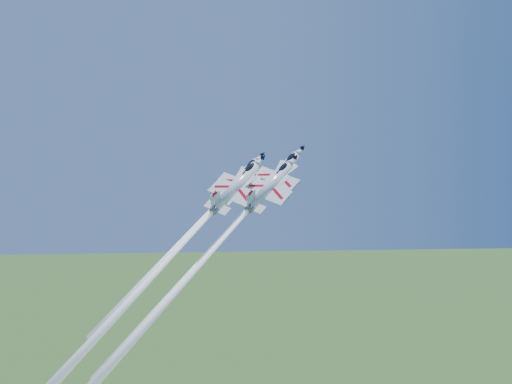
{
  "coord_description": "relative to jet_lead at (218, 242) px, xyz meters",
  "views": [
    {
      "loc": [
        -5.94,
        -108.62,
        98.6
      ],
      "look_at": [
        0.0,
        0.0,
        84.12
      ],
      "focal_mm": 40.0,
      "sensor_mm": 36.0,
      "label": 1
    }
  ],
  "objects": [
    {
      "name": "jet_left",
      "position": [
        -5.17,
        2.38,
        1.63
      ],
      "size": [
        26.95,
        27.51,
        34.07
      ],
      "rotation": [
        0.67,
        0.23,
        -0.73
      ],
      "color": "white"
    },
    {
      "name": "jet_slot",
      "position": [
        -8.92,
        -8.45,
        -1.53
      ],
      "size": [
        32.15,
        33.4,
        41.57
      ],
      "rotation": [
        0.67,
        0.23,
        -0.73
      ],
      "color": "white"
    },
    {
      "name": "jet_right",
      "position": [
        -3.14,
        -9.9,
        -1.77
      ],
      "size": [
        32.55,
        33.97,
        42.34
      ],
      "rotation": [
        0.67,
        0.23,
        -0.73
      ],
      "color": "white"
    },
    {
      "name": "jet_lead",
      "position": [
        0.0,
        0.0,
        0.0
      ],
      "size": [
        32.03,
        33.21,
        41.31
      ],
      "rotation": [
        0.67,
        0.23,
        -0.73
      ],
      "color": "white"
    }
  ]
}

